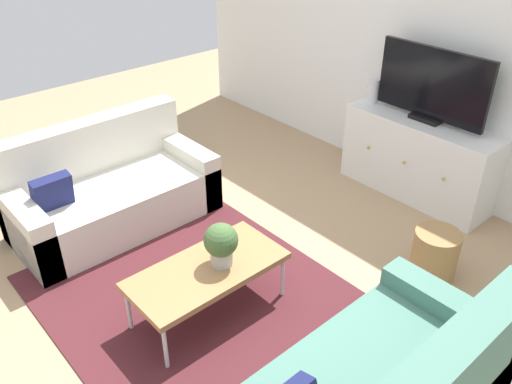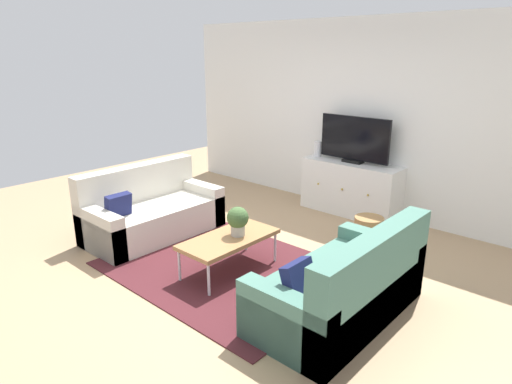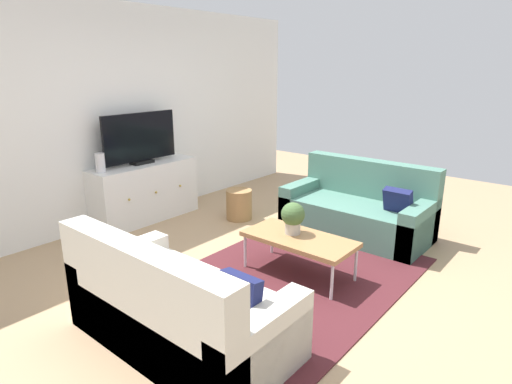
% 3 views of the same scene
% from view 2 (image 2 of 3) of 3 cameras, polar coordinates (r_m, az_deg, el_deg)
% --- Properties ---
extents(ground_plane, '(10.00, 10.00, 0.00)m').
position_cam_2_polar(ground_plane, '(4.98, -2.56, -9.24)').
color(ground_plane, tan).
extents(wall_back, '(6.40, 0.12, 2.70)m').
position_cam_2_polar(wall_back, '(6.57, 13.24, 9.30)').
color(wall_back, white).
rests_on(wall_back, ground_plane).
extents(area_rug, '(2.50, 1.90, 0.01)m').
position_cam_2_polar(area_rug, '(4.88, -3.81, -9.75)').
color(area_rug, '#4C1E23').
rests_on(area_rug, ground_plane).
extents(couch_left_side, '(0.85, 1.68, 0.86)m').
position_cam_2_polar(couch_left_side, '(5.83, -13.50, -2.61)').
color(couch_left_side, beige).
rests_on(couch_left_side, ground_plane).
extents(couch_right_side, '(0.85, 1.68, 0.86)m').
position_cam_2_polar(couch_right_side, '(4.00, 11.53, -12.21)').
color(couch_right_side, '#4C7A6B').
rests_on(couch_right_side, ground_plane).
extents(coffee_table, '(0.52, 1.07, 0.39)m').
position_cam_2_polar(coffee_table, '(4.68, -3.48, -6.12)').
color(coffee_table, '#A37547').
rests_on(coffee_table, ground_plane).
extents(potted_plant, '(0.23, 0.23, 0.31)m').
position_cam_2_polar(potted_plant, '(4.65, -2.35, -3.57)').
color(potted_plant, '#B7B2A8').
rests_on(potted_plant, coffee_table).
extents(tv_console, '(1.42, 0.47, 0.75)m').
position_cam_2_polar(tv_console, '(6.50, 12.00, 0.48)').
color(tv_console, white).
rests_on(tv_console, ground_plane).
extents(flat_screen_tv, '(1.04, 0.16, 0.65)m').
position_cam_2_polar(flat_screen_tv, '(6.35, 12.49, 6.57)').
color(flat_screen_tv, black).
rests_on(flat_screen_tv, tv_console).
extents(glass_vase, '(0.11, 0.11, 0.23)m').
position_cam_2_polar(glass_vase, '(6.68, 7.89, 5.51)').
color(glass_vase, silver).
rests_on(glass_vase, tv_console).
extents(wicker_basket, '(0.34, 0.34, 0.39)m').
position_cam_2_polar(wicker_basket, '(5.43, 14.17, -5.12)').
color(wicker_basket, '#9E7547').
rests_on(wicker_basket, ground_plane).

